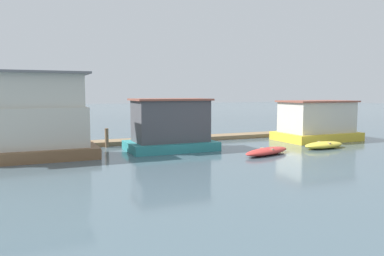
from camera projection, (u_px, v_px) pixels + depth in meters
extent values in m
plane|color=#475B66|center=(186.00, 148.00, 24.61)|extent=(200.00, 200.00, 0.00)
cube|color=#846B4C|center=(168.00, 140.00, 27.69)|extent=(33.80, 1.62, 0.30)
cube|color=brown|center=(27.00, 153.00, 20.48)|extent=(7.45, 3.65, 0.61)
cube|color=beige|center=(26.00, 128.00, 20.35)|extent=(6.46, 2.66, 2.21)
cube|color=beige|center=(24.00, 91.00, 20.16)|extent=(6.08, 2.28, 1.83)
cube|color=slate|center=(23.00, 72.00, 20.06)|extent=(6.76, 2.96, 0.12)
cube|color=teal|center=(171.00, 146.00, 23.73)|extent=(5.45, 3.49, 0.55)
cube|color=#4C4C51|center=(170.00, 121.00, 23.58)|extent=(4.49, 2.53, 2.58)
cube|color=brown|center=(170.00, 100.00, 23.45)|extent=(4.79, 2.83, 0.12)
cube|color=gold|center=(316.00, 136.00, 28.55)|extent=(5.92, 3.79, 0.63)
cube|color=beige|center=(317.00, 117.00, 28.41)|extent=(5.11, 2.98, 2.28)
cube|color=brown|center=(317.00, 101.00, 28.29)|extent=(5.41, 3.28, 0.12)
ellipsoid|color=red|center=(267.00, 151.00, 21.88)|extent=(3.87, 2.25, 0.40)
cube|color=#997F60|center=(267.00, 149.00, 21.87)|extent=(0.45, 0.90, 0.08)
ellipsoid|color=yellow|center=(324.00, 145.00, 24.36)|extent=(3.24, 1.50, 0.44)
cube|color=#997F60|center=(324.00, 143.00, 24.34)|extent=(0.25, 1.04, 0.08)
cylinder|color=brown|center=(107.00, 138.00, 24.79)|extent=(0.24, 0.24, 1.27)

